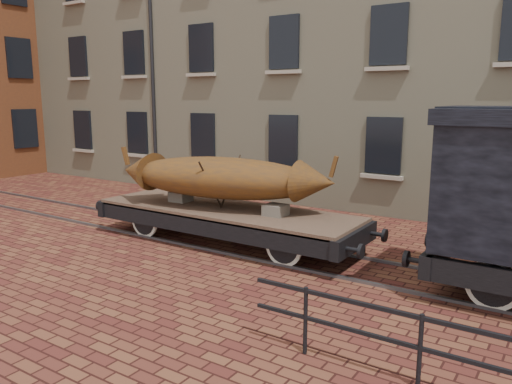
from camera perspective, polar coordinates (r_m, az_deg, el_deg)
The scene contains 4 objects.
ground at distance 11.97m, azimuth 1.37°, elevation -6.83°, with size 90.00×90.00×0.00m, color #4C1E19.
rail_track at distance 11.96m, azimuth 1.37°, elevation -6.69°, with size 30.00×1.52×0.06m.
flatcar_wagon at distance 12.46m, azimuth -3.52°, elevation -2.65°, with size 7.77×2.11×1.17m.
iron_boat at distance 12.35m, azimuth -4.03°, elevation 1.67°, with size 5.81×2.55×1.43m.
Camera 1 is at (6.04, -9.69, 3.60)m, focal length 35.00 mm.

